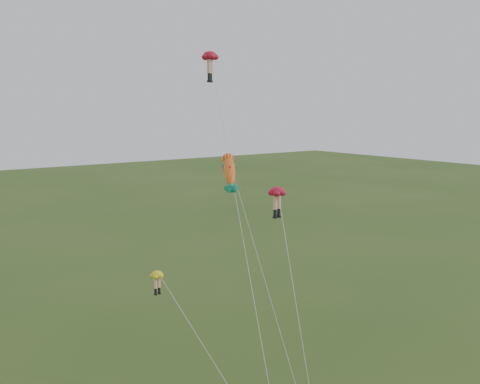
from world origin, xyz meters
TOP-DOWN VIEW (x-y plane):
  - legs_kite_red_high at (2.75, 10.98)m, footprint 5.65×14.93m
  - legs_kite_red_mid at (3.95, 4.31)m, footprint 4.11×8.45m
  - legs_kite_yellow at (-5.23, 4.54)m, footprint 3.04×8.36m
  - fish_kite at (0.78, 5.71)m, footprint 2.11×8.95m

SIDE VIEW (x-z plane):
  - legs_kite_yellow at x=-5.23m, z-range 3.54..12.20m
  - legs_kite_red_mid at x=3.95m, z-range 5.88..19.12m
  - fish_kite at x=0.78m, z-range 6.53..22.43m
  - legs_kite_red_high at x=2.75m, z-range 10.56..33.64m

